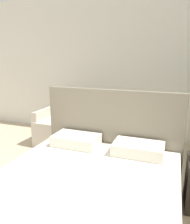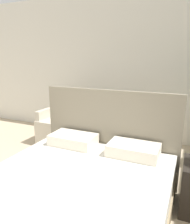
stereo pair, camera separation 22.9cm
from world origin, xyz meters
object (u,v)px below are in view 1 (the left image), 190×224
armchair_near_window_right (110,135)px  side_table (82,135)px  bed (85,196)px  armchair_near_window_left (58,128)px

armchair_near_window_right → side_table: (-0.53, -0.04, -0.05)m
armchair_near_window_right → side_table: bearing=-171.7°
bed → side_table: bearing=114.5°
side_table → armchair_near_window_left: bearing=175.6°
bed → armchair_near_window_left: bed is taller
bed → armchair_near_window_right: bed is taller
bed → side_table: bed is taller
armchair_near_window_left → armchair_near_window_right: same height
armchair_near_window_left → armchair_near_window_right: (1.06, -0.00, 0.00)m
bed → side_table: 1.92m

